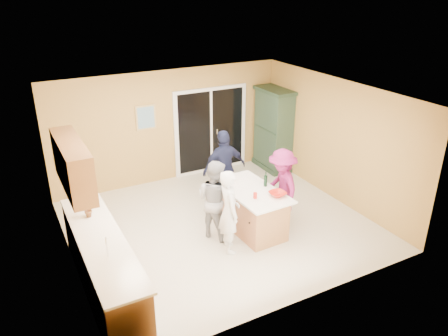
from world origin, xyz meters
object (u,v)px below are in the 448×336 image
woman_white (229,211)px  woman_magenta (282,187)px  green_hutch (273,130)px  kitchen_island (251,211)px  woman_navy (224,169)px  woman_grey (215,199)px

woman_white → woman_magenta: bearing=-61.4°
woman_magenta → woman_white: bearing=-62.9°
green_hutch → woman_magenta: 2.71m
kitchen_island → woman_white: woman_white is taller
woman_white → woman_navy: 1.69m
kitchen_island → woman_navy: woman_navy is taller
woman_navy → woman_magenta: bearing=118.4°
green_hutch → woman_navy: 2.33m
woman_white → woman_navy: woman_navy is taller
green_hutch → kitchen_island: bearing=-131.3°
woman_navy → woman_magenta: 1.32m
woman_grey → kitchen_island: bearing=-128.1°
green_hutch → woman_magenta: green_hutch is taller
woman_grey → woman_white: bearing=153.5°
woman_grey → woman_navy: bearing=-62.9°
woman_navy → kitchen_island: bearing=88.2°
woman_white → woman_grey: (-0.00, 0.54, -0.01)m
woman_grey → woman_magenta: 1.37m
green_hutch → woman_white: size_ratio=1.33×
kitchen_island → woman_navy: (0.03, 1.13, 0.43)m
woman_magenta → kitchen_island: bearing=-80.3°
kitchen_island → woman_grey: bearing=166.5°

